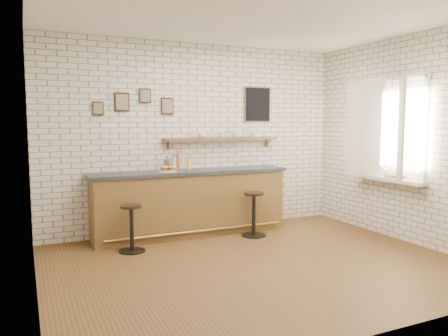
{
  "coord_description": "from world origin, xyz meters",
  "views": [
    {
      "loc": [
        -2.56,
        -4.6,
        1.75
      ],
      "look_at": [
        -0.03,
        0.9,
        1.11
      ],
      "focal_mm": 35.0,
      "sensor_mm": 36.0,
      "label": 1
    }
  ],
  "objects": [
    {
      "name": "ground",
      "position": [
        0.0,
        0.0,
        0.0
      ],
      "size": [
        5.0,
        5.0,
        0.0
      ],
      "primitive_type": "plane",
      "color": "brown",
      "rests_on": "ground"
    },
    {
      "name": "bar_counter",
      "position": [
        -0.23,
        1.7,
        0.51
      ],
      "size": [
        3.1,
        0.65,
        1.01
      ],
      "color": "brown",
      "rests_on": "ground"
    },
    {
      "name": "sandwich_plate",
      "position": [
        -0.6,
        1.68,
        1.02
      ],
      "size": [
        0.28,
        0.28,
        0.01
      ],
      "primitive_type": "cylinder",
      "color": "white",
      "rests_on": "bar_counter"
    },
    {
      "name": "ciabatta_sandwich",
      "position": [
        -0.59,
        1.68,
        1.06
      ],
      "size": [
        0.25,
        0.18,
        0.07
      ],
      "color": "tan",
      "rests_on": "sandwich_plate"
    },
    {
      "name": "potato_chips",
      "position": [
        -0.62,
        1.68,
        1.02
      ],
      "size": [
        0.25,
        0.18,
        0.0
      ],
      "color": "gold",
      "rests_on": "sandwich_plate"
    },
    {
      "name": "bitters_bottle_brown",
      "position": [
        -0.55,
        1.87,
        1.1
      ],
      "size": [
        0.07,
        0.07,
        0.21
      ],
      "color": "brown",
      "rests_on": "bar_counter"
    },
    {
      "name": "bitters_bottle_white",
      "position": [
        -0.43,
        1.87,
        1.11
      ],
      "size": [
        0.06,
        0.06,
        0.24
      ],
      "color": "beige",
      "rests_on": "bar_counter"
    },
    {
      "name": "bitters_bottle_amber",
      "position": [
        -0.38,
        1.87,
        1.13
      ],
      "size": [
        0.07,
        0.07,
        0.29
      ],
      "color": "#9F4619",
      "rests_on": "bar_counter"
    },
    {
      "name": "condiment_bottle_yellow",
      "position": [
        -0.19,
        1.87,
        1.09
      ],
      "size": [
        0.06,
        0.06,
        0.2
      ],
      "color": "yellow",
      "rests_on": "bar_counter"
    },
    {
      "name": "bar_stool_left",
      "position": [
        -1.28,
        1.17,
        0.34
      ],
      "size": [
        0.36,
        0.36,
        0.64
      ],
      "color": "black",
      "rests_on": "ground"
    },
    {
      "name": "bar_stool_right",
      "position": [
        0.62,
        1.2,
        0.36
      ],
      "size": [
        0.38,
        0.38,
        0.68
      ],
      "color": "black",
      "rests_on": "ground"
    },
    {
      "name": "wall_shelf",
      "position": [
        0.4,
        1.9,
        1.48
      ],
      "size": [
        2.0,
        0.18,
        0.18
      ],
      "color": "brown",
      "rests_on": "ground"
    },
    {
      "name": "shelf_cup_a",
      "position": [
        0.05,
        1.9,
        1.55
      ],
      "size": [
        0.15,
        0.15,
        0.1
      ],
      "primitive_type": "imported",
      "rotation": [
        0.0,
        0.0,
        0.23
      ],
      "color": "white",
      "rests_on": "wall_shelf"
    },
    {
      "name": "shelf_cup_b",
      "position": [
        0.4,
        1.9,
        1.55
      ],
      "size": [
        0.14,
        0.14,
        0.09
      ],
      "primitive_type": "imported",
      "rotation": [
        0.0,
        0.0,
        0.8
      ],
      "color": "white",
      "rests_on": "wall_shelf"
    },
    {
      "name": "shelf_cup_c",
      "position": [
        0.68,
        1.9,
        1.55
      ],
      "size": [
        0.17,
        0.17,
        0.1
      ],
      "primitive_type": "imported",
      "rotation": [
        0.0,
        0.0,
        1.18
      ],
      "color": "white",
      "rests_on": "wall_shelf"
    },
    {
      "name": "shelf_cup_d",
      "position": [
        1.01,
        1.9,
        1.54
      ],
      "size": [
        0.12,
        0.12,
        0.09
      ],
      "primitive_type": "imported",
      "rotation": [
        0.0,
        0.0,
        0.5
      ],
      "color": "white",
      "rests_on": "wall_shelf"
    },
    {
      "name": "back_wall_decor",
      "position": [
        0.23,
        1.98,
        2.05
      ],
      "size": [
        2.96,
        0.02,
        0.56
      ],
      "color": "black",
      "rests_on": "ground"
    },
    {
      "name": "window_sill",
      "position": [
        2.4,
        0.3,
        0.9
      ],
      "size": [
        0.2,
        1.35,
        0.06
      ],
      "color": "white",
      "rests_on": "ground"
    },
    {
      "name": "casement_window",
      "position": [
        2.36,
        0.3,
        1.65
      ],
      "size": [
        0.4,
        1.3,
        1.56
      ],
      "color": "white",
      "rests_on": "ground"
    },
    {
      "name": "book_lower",
      "position": [
        2.38,
        0.19,
        0.94
      ],
      "size": [
        0.22,
        0.26,
        0.02
      ],
      "primitive_type": "imported",
      "rotation": [
        0.0,
        0.0,
        0.23
      ],
      "color": "tan",
      "rests_on": "window_sill"
    },
    {
      "name": "book_upper",
      "position": [
        2.38,
        0.17,
        0.96
      ],
      "size": [
        0.2,
        0.24,
        0.02
      ],
      "primitive_type": "imported",
      "rotation": [
        0.0,
        0.0,
        -0.26
      ],
      "color": "tan",
      "rests_on": "book_lower"
    }
  ]
}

